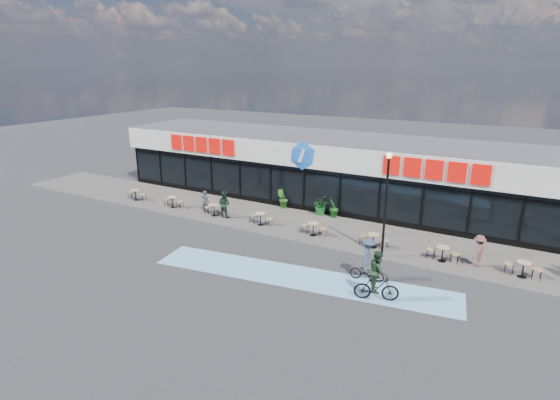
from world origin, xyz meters
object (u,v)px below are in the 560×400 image
Objects in this scene: lamp_post at (386,197)px; patron_right at (224,204)px; pedestrian_a at (479,251)px; potted_plant_right at (334,208)px; cyclist_b at (368,262)px; potted_plant_mid at (320,205)px; bistro_set_0 at (137,193)px; potted_plant_left at (283,199)px; patron_left at (205,201)px; cyclist_a at (377,280)px.

patron_right is at bearing 174.23° from lamp_post.
patron_right is at bearing -75.35° from pedestrian_a.
potted_plant_right is at bearing -153.25° from patron_right.
cyclist_b is (10.47, -3.65, -0.06)m from patron_right.
potted_plant_mid is at bearing 140.50° from lamp_post.
pedestrian_a is at bearing 0.35° from bistro_set_0.
lamp_post reaches higher than potted_plant_right.
potted_plant_left is 5.07m from patron_left.
cyclist_a is at bearing -14.99° from bistro_set_0.
potted_plant_mid is 0.54× the size of cyclist_a.
pedestrian_a is at bearing -14.81° from potted_plant_left.
cyclist_b reaches higher than potted_plant_right.
bistro_set_0 is 1.24× the size of potted_plant_right.
lamp_post is 3.49m from cyclist_b.
bistro_set_0 is at bearing 176.75° from lamp_post.
bistro_set_0 is 7.64m from patron_right.
bistro_set_0 is 0.99× the size of pedestrian_a.
patron_left is (-6.75, -3.08, 0.11)m from potted_plant_mid.
potted_plant_mid is at bearing 15.10° from bistro_set_0.
potted_plant_right is 8.30m from patron_left.
lamp_post is 2.42× the size of cyclist_a.
pedestrian_a is (4.25, 1.16, -2.33)m from lamp_post.
potted_plant_left is 0.76× the size of patron_right.
lamp_post reaches higher than cyclist_a.
lamp_post is 4.98m from pedestrian_a.
potted_plant_left is at bearing 136.85° from cyclist_a.
potted_plant_right is 9.88m from cyclist_a.
potted_plant_mid is (2.70, 0.01, -0.05)m from potted_plant_left.
bistro_set_0 is 5.90m from patron_left.
potted_plant_left is 3.73m from potted_plant_right.
cyclist_b is (-0.87, 1.46, -0.03)m from cyclist_a.
cyclist_b is at bearing 160.59° from patron_left.
potted_plant_left is 1.02× the size of potted_plant_right.
potted_plant_mid is 8.90m from cyclist_b.
lamp_post reaches higher than potted_plant_mid.
lamp_post is 6.59m from potted_plant_right.
potted_plant_right is at bearing 122.90° from cyclist_b.
pedestrian_a is at bearing -19.89° from potted_plant_right.
patron_right is at bearing -145.96° from potted_plant_mid.
cyclist_b reaches higher than pedestrian_a.
lamp_post is at bearing -60.51° from pedestrian_a.
patron_right is at bearing 155.77° from cyclist_a.
patron_left is 14.15m from cyclist_a.
bistro_set_0 is at bearing 1.73° from patron_left.
potted_plant_left is 0.63× the size of cyclist_b.
lamp_post is 3.12× the size of patron_right.
potted_plant_mid is 10.59m from cyclist_a.
bistro_set_0 is at bearing 165.01° from cyclist_a.
patron_right is (1.74, -0.30, 0.14)m from patron_left.
potted_plant_mid is at bearing 0.23° from potted_plant_left.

